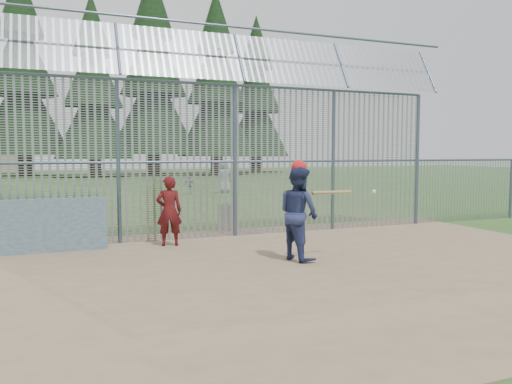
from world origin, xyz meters
name	(u,v)px	position (x,y,z in m)	size (l,w,h in m)	color
ground	(293,263)	(0.00, 0.00, 0.00)	(120.00, 120.00, 0.00)	#2D511E
dirt_infield	(304,268)	(0.00, -0.50, 0.01)	(14.00, 10.00, 0.02)	#756047
dugout_wall	(49,226)	(-4.60, 2.90, 0.62)	(2.50, 0.12, 1.20)	#38566B
batter	(299,213)	(0.22, 0.18, 0.99)	(0.94, 0.73, 1.93)	navy
onlooker	(169,211)	(-1.94, 2.72, 0.85)	(0.61, 0.40, 1.66)	maroon
bg_kid_standing	(224,177)	(4.21, 17.05, 0.90)	(0.88, 0.57, 1.80)	gray
bg_kid_seated	(189,185)	(2.22, 17.00, 0.50)	(0.59, 0.24, 1.00)	slate
batting_gear	(304,171)	(0.33, 0.16, 1.86)	(1.82, 0.52, 0.72)	red
trash_can	(227,217)	(0.13, 4.59, 0.38)	(0.56, 0.56, 0.82)	gray
backstop_fence	(297,148)	(1.81, 3.43, 2.36)	(20.09, 0.81, 5.30)	#47566B
conifer_row	(122,64)	(1.93, 41.51, 10.83)	(38.48, 12.26, 20.20)	#332319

